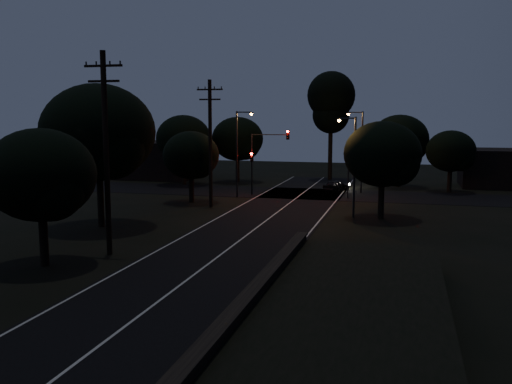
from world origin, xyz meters
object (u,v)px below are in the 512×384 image
Objects in this scene: streetlight_b at (360,146)px; streetlight_c at (352,160)px; utility_pole_far at (210,141)px; car at (336,186)px; signal_right at (348,168)px; signal_left at (252,165)px; streetlight_a at (239,148)px; tall_pine at (331,102)px; signal_mast at (269,150)px; utility_pole_mid at (106,150)px.

streetlight_b reaches higher than streetlight_c.
utility_pole_far is 1.40× the size of streetlight_c.
car is at bearing 101.12° from streetlight_c.
signal_right is at bearing 97.02° from streetlight_c.
signal_left is 0.51× the size of streetlight_a.
streetlight_c is at bearing -79.07° from tall_pine.
tall_pine is at bearing 103.49° from signal_right.
signal_mast is (1.69, 0.00, 1.50)m from signal_left.
signal_right is at bearing -100.00° from streetlight_b.
utility_pole_far is 12.05m from streetlight_c.
utility_pole_far is at bearing 76.67° from car.
utility_pole_mid reaches higher than signal_mast.
utility_pole_mid is 25.22m from signal_mast.
utility_pole_mid is at bearing -112.99° from signal_right.
tall_pine is (7.00, 40.00, 3.44)m from utility_pole_mid.
streetlight_a and streetlight_b have the same top height.
streetlight_b is at bearing 25.99° from signal_mast.
streetlight_a is at bearing 144.31° from streetlight_c.
streetlight_a is (0.69, 23.00, -1.10)m from utility_pole_mid.
signal_left is at bearing 180.00° from signal_right.
tall_pine is at bearing 100.93° from streetlight_c.
streetlight_b is at bearing 92.14° from streetlight_c.
streetlight_a is (-6.31, -17.00, -4.55)m from tall_pine.
tall_pine is at bearing 69.64° from streetlight_a.
streetlight_c reaches higher than signal_right.
signal_right is 7.66m from signal_mast.
utility_pole_far is at bearing -106.93° from tall_pine.
car is (8.98, 29.50, -5.15)m from utility_pole_mid.
utility_pole_far is 1.31× the size of streetlight_b.
utility_pole_mid is 1.76× the size of signal_mast.
tall_pine is at bearing 73.07° from utility_pole_far.
signal_mast is 0.83× the size of streetlight_c.
signal_left is 9.10m from car.
utility_pole_mid is 1.38× the size of streetlight_b.
utility_pole_mid is 19.15m from streetlight_c.
streetlight_a is 1.07× the size of streetlight_c.
tall_pine reaches higher than signal_mast.
signal_left is 0.66× the size of signal_mast.
signal_right is at bearing -0.03° from signal_mast.
car is (-2.33, 0.50, -4.05)m from streetlight_b.
utility_pole_far is at bearing 90.00° from utility_pole_mid.
utility_pole_mid reaches higher than signal_left.
signal_right is at bearing 67.01° from utility_pole_mid.
signal_left is at bearing 70.41° from streetlight_a.
streetlight_b reaches higher than signal_mast.
streetlight_c is 15.25m from car.
utility_pole_far is 6.10m from streetlight_a.
utility_pole_far reaches higher than streetlight_a.
streetlight_a is 11.28m from car.
tall_pine is at bearing -56.96° from car.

